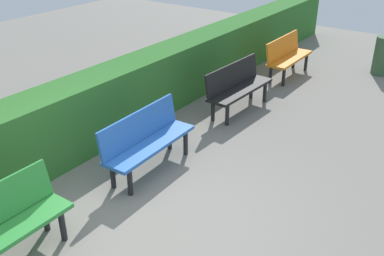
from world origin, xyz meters
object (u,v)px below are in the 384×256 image
Objects in this scene: trash_bin at (383,56)px; bench_blue at (146,139)px; bench_black at (237,85)px; bench_orange at (287,55)px.

bench_blue is at bearing -15.16° from trash_bin.
bench_black is 1.01× the size of bench_blue.
bench_black is 2.51m from bench_blue.
bench_orange and bench_black have the same top height.
bench_orange is at bearing -176.59° from bench_black.
bench_orange is 2.16m from trash_bin.
bench_orange is at bearing 178.78° from bench_blue.
bench_blue is 6.29m from trash_bin.
bench_orange reaches higher than trash_bin.
bench_orange is 0.94× the size of bench_blue.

